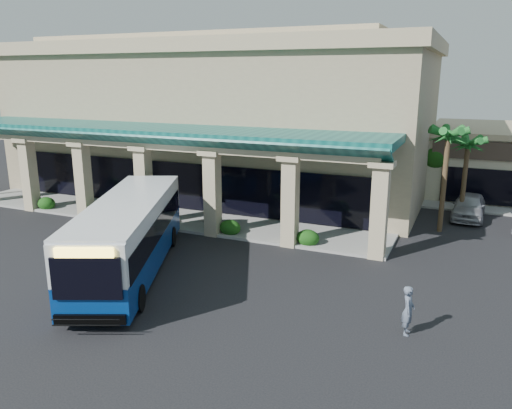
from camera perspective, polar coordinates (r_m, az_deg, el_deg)
The scene contains 9 objects.
ground at distance 22.28m, azimuth -4.44°, elevation -8.23°, with size 110.00×110.00×0.00m, color black.
main_building at distance 38.56m, azimuth -3.99°, elevation 10.10°, with size 30.80×14.80×11.35m, color tan, non-canonical shape.
arcade at distance 31.12m, azimuth -11.75°, elevation 3.54°, with size 30.00×6.20×5.70m, color #0D504C, non-canonical shape.
palm_0 at distance 29.60m, azimuth 20.77°, elevation 3.24°, with size 2.40×2.40×6.60m, color #185C20, non-canonical shape.
palm_1 at distance 32.60m, azimuth 22.77°, elevation 3.29°, with size 2.40×2.40×5.80m, color #185C20, non-canonical shape.
broadleaf_tree at distance 37.68m, azimuth 19.85°, elevation 4.17°, with size 2.60×2.60×4.81m, color #15410E, non-canonical shape.
transit_bus at distance 22.92m, azimuth -14.24°, elevation -3.57°, with size 2.77×11.90×3.32m, color navy, non-canonical shape.
pedestrian at distance 18.06m, azimuth 17.00°, elevation -11.49°, with size 0.64×0.42×1.74m, color slate.
car_silver at distance 33.57m, azimuth 23.16°, elevation -0.17°, with size 1.84×4.56×1.56m, color #A7A8AF.
Camera 1 is at (9.76, -18.10, 8.58)m, focal length 35.00 mm.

